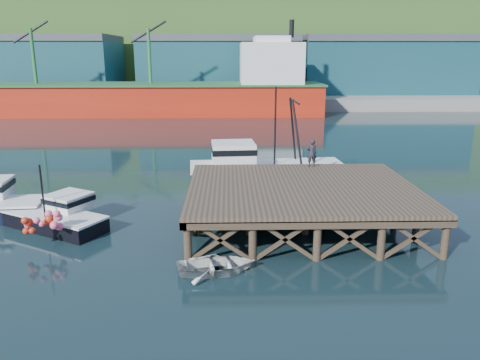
{
  "coord_description": "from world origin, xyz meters",
  "views": [
    {
      "loc": [
        1.62,
        -23.78,
        8.86
      ],
      "look_at": [
        2.26,
        2.0,
        1.91
      ],
      "focal_mm": 35.0,
      "sensor_mm": 36.0,
      "label": 1
    }
  ],
  "objects_px": {
    "boat_black": "(59,216)",
    "trawler": "(264,170)",
    "dinghy": "(217,265)",
    "dockworker": "(312,153)"
  },
  "relations": [
    {
      "from": "dinghy",
      "to": "dockworker",
      "type": "height_order",
      "value": "dockworker"
    },
    {
      "from": "dinghy",
      "to": "dockworker",
      "type": "relative_size",
      "value": 1.93
    },
    {
      "from": "boat_black",
      "to": "dockworker",
      "type": "height_order",
      "value": "dockworker"
    },
    {
      "from": "boat_black",
      "to": "trawler",
      "type": "relative_size",
      "value": 0.58
    },
    {
      "from": "trawler",
      "to": "boat_black",
      "type": "bearing_deg",
      "value": -153.54
    },
    {
      "from": "trawler",
      "to": "dinghy",
      "type": "bearing_deg",
      "value": -107.67
    },
    {
      "from": "boat_black",
      "to": "trawler",
      "type": "height_order",
      "value": "trawler"
    },
    {
      "from": "trawler",
      "to": "dockworker",
      "type": "distance_m",
      "value": 3.83
    },
    {
      "from": "boat_black",
      "to": "dinghy",
      "type": "distance_m",
      "value": 10.09
    },
    {
      "from": "boat_black",
      "to": "trawler",
      "type": "distance_m",
      "value": 13.24
    }
  ]
}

